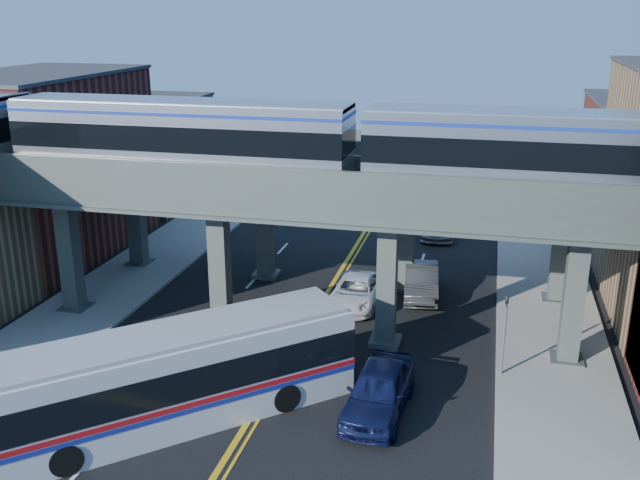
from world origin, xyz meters
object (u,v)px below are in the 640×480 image
(car_lane_b, at_px, (421,281))
(car_lane_c, at_px, (356,292))
(car_lane_a, at_px, (379,390))
(transit_train, at_px, (181,135))
(stop_sign, at_px, (276,348))
(traffic_signal, at_px, (505,327))
(transit_bus, at_px, (177,377))
(car_lane_d, at_px, (438,223))

(car_lane_b, distance_m, car_lane_c, 3.76)
(car_lane_a, height_order, car_lane_b, car_lane_a)
(transit_train, bearing_deg, stop_sign, -40.38)
(transit_train, bearing_deg, traffic_signal, -7.71)
(transit_train, height_order, car_lane_b, transit_train)
(transit_bus, distance_m, car_lane_d, 26.82)
(transit_bus, relative_size, car_lane_c, 2.32)
(transit_train, distance_m, car_lane_b, 14.90)
(traffic_signal, height_order, transit_bus, traffic_signal)
(car_lane_a, relative_size, car_lane_b, 1.07)
(transit_train, bearing_deg, car_lane_c, 29.23)
(stop_sign, distance_m, car_lane_c, 9.34)
(transit_train, relative_size, traffic_signal, 11.74)
(stop_sign, xyz_separation_m, car_lane_d, (4.65, 22.49, -0.96))
(car_lane_d, bearing_deg, traffic_signal, -80.97)
(stop_sign, relative_size, car_lane_a, 0.49)
(transit_train, bearing_deg, car_lane_b, 30.29)
(transit_bus, height_order, car_lane_d, transit_bus)
(traffic_signal, height_order, car_lane_d, traffic_signal)
(transit_bus, bearing_deg, car_lane_b, 19.54)
(stop_sign, bearing_deg, car_lane_c, 80.47)
(transit_bus, height_order, car_lane_c, transit_bus)
(traffic_signal, xyz_separation_m, car_lane_d, (-4.25, 19.49, -1.50))
(car_lane_a, xyz_separation_m, car_lane_b, (0.37, 12.09, -0.09))
(transit_train, height_order, stop_sign, transit_train)
(stop_sign, bearing_deg, car_lane_a, -11.82)
(car_lane_a, bearing_deg, car_lane_c, 109.11)
(car_lane_d, bearing_deg, car_lane_c, -106.42)
(traffic_signal, bearing_deg, transit_train, 172.29)
(transit_train, bearing_deg, car_lane_a, -30.04)
(stop_sign, relative_size, car_lane_d, 0.48)
(transit_train, bearing_deg, car_lane_d, 58.94)
(transit_bus, height_order, car_lane_a, transit_bus)
(stop_sign, height_order, car_lane_a, stop_sign)
(transit_train, bearing_deg, transit_bus, -69.77)
(transit_train, xyz_separation_m, car_lane_b, (10.58, 6.18, -8.47))
(traffic_signal, bearing_deg, transit_bus, -151.97)
(traffic_signal, distance_m, car_lane_b, 9.31)
(stop_sign, relative_size, transit_bus, 0.22)
(car_lane_c, height_order, car_lane_d, car_lane_d)
(stop_sign, height_order, car_lane_b, stop_sign)
(traffic_signal, relative_size, car_lane_b, 0.81)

